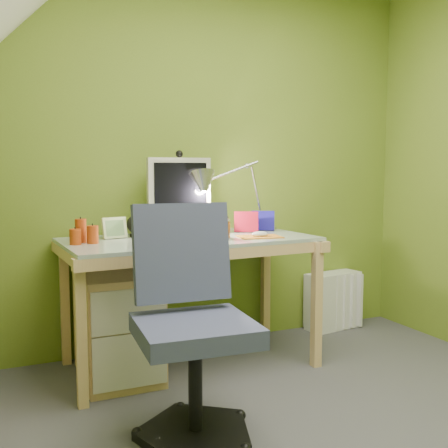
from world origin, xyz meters
name	(u,v)px	position (x,y,z in m)	size (l,w,h in m)	color
wall_back	(186,161)	(0.00, 1.60, 1.20)	(3.20, 0.01, 2.40)	olive
desk	(190,302)	(-0.12, 1.23, 0.38)	(1.41, 0.70, 0.75)	tan
monitor	(179,188)	(-0.12, 1.41, 1.03)	(0.41, 0.24, 0.56)	beige
speaker_left	(136,226)	(-0.39, 1.39, 0.82)	(0.11, 0.11, 0.13)	black
speaker_right	(222,223)	(0.15, 1.39, 0.81)	(0.10, 0.10, 0.12)	black
keyboard	(184,239)	(-0.20, 1.09, 0.77)	(0.45, 0.14, 0.02)	white
mousepad	(260,237)	(0.26, 1.09, 0.76)	(0.24, 0.17, 0.01)	orange
mouse	(260,234)	(0.26, 1.09, 0.77)	(0.10, 0.06, 0.03)	white
amber_tumbler	(224,230)	(0.06, 1.15, 0.80)	(0.07, 0.07, 0.09)	brown
candle_cluster	(82,231)	(-0.72, 1.24, 0.82)	(0.17, 0.15, 0.13)	#AD3A0F
photo_frame_red	(246,222)	(0.30, 1.35, 0.82)	(0.15, 0.02, 0.13)	#B6132B
photo_frame_blue	(263,221)	(0.44, 1.39, 0.82)	(0.15, 0.02, 0.13)	#1A1597
photo_frame_green	(115,228)	(-0.52, 1.37, 0.81)	(0.14, 0.02, 0.12)	beige
desk_lamp	(246,181)	(0.33, 1.41, 1.07)	(0.59, 0.25, 0.63)	#B1B1B6
task_chair	(195,326)	(-0.38, 0.43, 0.49)	(0.54, 0.54, 0.98)	#3D4365
radiator	(333,300)	(1.08, 1.50, 0.20)	(0.41, 0.16, 0.41)	white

